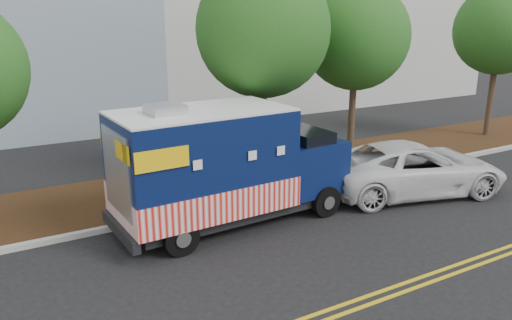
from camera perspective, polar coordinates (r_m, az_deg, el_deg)
ground at (r=13.97m, az=-0.47°, el=-7.19°), size 120.00×120.00×0.00m
curb at (r=15.08m, az=-3.06°, el=-5.06°), size 120.00×0.18×0.15m
mulch_strip at (r=16.88m, az=-6.25°, el=-2.76°), size 120.00×4.00×0.15m
centerline_near at (r=10.73m, az=11.58°, el=-15.35°), size 120.00×0.10×0.01m
centerline_far at (r=10.58m, az=12.49°, el=-15.93°), size 120.00×0.10×0.01m
tree_b at (r=16.07m, az=0.81°, el=14.59°), size 4.24×4.24×7.21m
tree_c at (r=19.48m, az=11.36°, el=13.61°), size 3.97×3.97×6.74m
tree_d at (r=25.11m, az=26.08°, el=13.23°), size 3.95×3.95×6.88m
sign_post at (r=14.76m, az=-7.03°, el=-1.02°), size 0.06×0.06×2.40m
food_truck at (r=13.42m, az=-3.87°, el=-1.06°), size 6.72×2.81×3.48m
white_car at (r=16.79m, az=17.53°, el=-0.87°), size 6.44×4.17×1.65m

